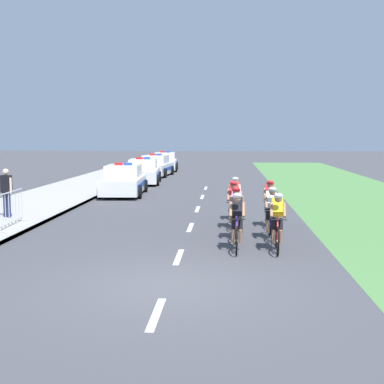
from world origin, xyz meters
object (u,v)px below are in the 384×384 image
object	(u,v)px
police_car_third	(156,166)
police_car_furthest	(165,162)
cyclist_lead	(237,220)
cyclist_fifth	(233,204)
cyclist_seventh	(235,198)
police_car_nearest	(124,181)
crowd_barrier_middle	(9,210)
cyclist_second	(277,221)
spectator_closest	(6,189)
police_car_second	(143,172)
cyclist_fourth	(271,212)
cyclist_sixth	(269,203)
cyclist_third	(236,212)

from	to	relation	value
police_car_third	police_car_furthest	distance (m)	5.42
cyclist_lead	cyclist_fifth	bearing A→B (deg)	91.07
cyclist_seventh	police_car_nearest	distance (m)	8.75
police_car_third	crowd_barrier_middle	xyz separation A→B (m)	(-1.72, -20.72, -0.03)
cyclist_second	spectator_closest	size ratio (longest dim) A/B	1.03
cyclist_second	spectator_closest	distance (m)	9.72
police_car_second	police_car_furthest	xyz separation A→B (m)	(-0.00, 10.96, 0.00)
police_car_second	police_car_furthest	bearing A→B (deg)	90.00
cyclist_fourth	cyclist_sixth	xyz separation A→B (m)	(0.11, 1.98, 0.00)
police_car_nearest	police_car_second	bearing A→B (deg)	89.99
cyclist_sixth	crowd_barrier_middle	size ratio (longest dim) A/B	0.74
cyclist_third	police_car_second	distance (m)	16.98
cyclist_sixth	spectator_closest	xyz separation A→B (m)	(-8.90, 0.61, 0.30)
cyclist_third	cyclist_seventh	size ratio (longest dim) A/B	1.00
cyclist_second	police_car_furthest	world-z (taller)	police_car_furthest
spectator_closest	police_car_second	bearing A→B (deg)	79.31
police_car_third	crowd_barrier_middle	bearing A→B (deg)	-94.75
cyclist_sixth	crowd_barrier_middle	world-z (taller)	cyclist_sixth
cyclist_lead	cyclist_fifth	world-z (taller)	same
cyclist_fourth	police_car_nearest	size ratio (longest dim) A/B	0.38
cyclist_fifth	cyclist_lead	bearing A→B (deg)	-88.93
cyclist_sixth	cyclist_seventh	bearing A→B (deg)	132.28
cyclist_fourth	cyclist_third	bearing A→B (deg)	-174.58
cyclist_sixth	spectator_closest	distance (m)	8.93
police_car_nearest	cyclist_fifth	bearing A→B (deg)	-58.68
cyclist_seventh	spectator_closest	distance (m)	7.84
cyclist_seventh	cyclist_third	bearing A→B (deg)	-89.99
cyclist_fifth	cyclist_seventh	distance (m)	1.56
police_car_furthest	cyclist_fifth	bearing A→B (deg)	-78.42
cyclist_sixth	police_car_furthest	xyz separation A→B (m)	(-6.36, 25.03, -0.11)
cyclist_fourth	police_car_nearest	distance (m)	11.95
cyclist_fifth	spectator_closest	size ratio (longest dim) A/B	1.03
cyclist_second	cyclist_fourth	world-z (taller)	same
cyclist_sixth	police_car_second	distance (m)	15.44
police_car_second	police_car_furthest	distance (m)	10.96
police_car_nearest	spectator_closest	size ratio (longest dim) A/B	2.68
cyclist_third	crowd_barrier_middle	size ratio (longest dim) A/B	0.74
cyclist_second	police_car_third	xyz separation A→B (m)	(-6.28, 23.08, -0.11)
cyclist_second	crowd_barrier_middle	distance (m)	8.35
police_car_second	cyclist_third	bearing A→B (deg)	-71.93
crowd_barrier_middle	police_car_furthest	bearing A→B (deg)	86.23
spectator_closest	police_car_third	bearing A→B (deg)	82.39
cyclist_sixth	cyclist_fifth	bearing A→B (deg)	-163.02
cyclist_fourth	police_car_third	size ratio (longest dim) A/B	0.38
police_car_second	police_car_third	size ratio (longest dim) A/B	1.00
cyclist_third	cyclist_sixth	distance (m)	2.35
police_car_nearest	police_car_third	bearing A→B (deg)	90.01
cyclist_second	police_car_furthest	distance (m)	29.18
police_car_nearest	spectator_closest	bearing A→B (deg)	-108.52
cyclist_lead	crowd_barrier_middle	xyz separation A→B (m)	(-6.99, 2.37, -0.14)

